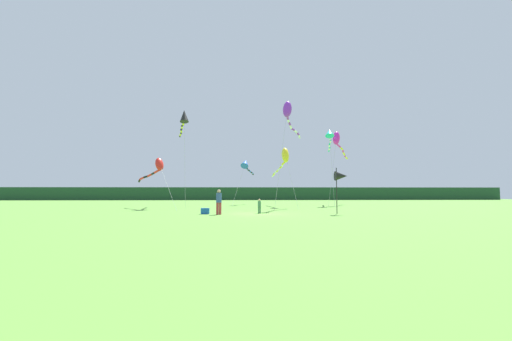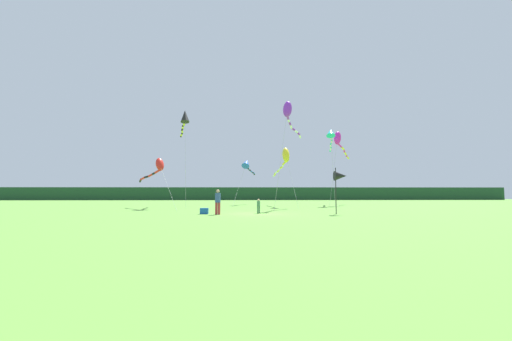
{
  "view_description": "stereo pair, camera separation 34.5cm",
  "coord_description": "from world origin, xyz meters",
  "views": [
    {
      "loc": [
        -1.35,
        -23.56,
        1.54
      ],
      "look_at": [
        0.0,
        6.0,
        3.57
      ],
      "focal_mm": 22.64,
      "sensor_mm": 36.0,
      "label": 1
    },
    {
      "loc": [
        -1.01,
        -23.57,
        1.54
      ],
      "look_at": [
        0.0,
        6.0,
        3.57
      ],
      "focal_mm": 22.64,
      "sensor_mm": 36.0,
      "label": 2
    }
  ],
  "objects": [
    {
      "name": "cooler_box",
      "position": [
        -3.94,
        -0.13,
        0.21
      ],
      "size": [
        0.59,
        0.41,
        0.43
      ],
      "primitive_type": "cube",
      "color": "#1959B2",
      "rests_on": "ground"
    },
    {
      "name": "kite_red",
      "position": [
        -9.43,
        7.52,
        3.97
      ],
      "size": [
        5.47,
        7.11,
        4.96
      ],
      "color": "#B2B2B2",
      "rests_on": "ground"
    },
    {
      "name": "distant_treeline",
      "position": [
        0.0,
        45.0,
        1.31
      ],
      "size": [
        108.0,
        3.77,
        2.62
      ],
      "primitive_type": "cube",
      "color": "#1E4228",
      "rests_on": "ground"
    },
    {
      "name": "kite_yellow",
      "position": [
        3.35,
        11.54,
        5.38
      ],
      "size": [
        1.61,
        10.09,
        6.62
      ],
      "color": "#B2B2B2",
      "rests_on": "ground"
    },
    {
      "name": "kite_magenta",
      "position": [
        10.81,
        16.38,
        8.08
      ],
      "size": [
        4.85,
        7.46,
        9.27
      ],
      "color": "#B2B2B2",
      "rests_on": "ground"
    },
    {
      "name": "person_adult",
      "position": [
        -2.92,
        -0.71,
        0.98
      ],
      "size": [
        0.39,
        0.39,
        1.75
      ],
      "color": "#B23338",
      "rests_on": "ground"
    },
    {
      "name": "kite_black",
      "position": [
        -7.62,
        11.39,
        9.67
      ],
      "size": [
        1.98,
        6.39,
        10.61
      ],
      "color": "#B2B2B2",
      "rests_on": "ground"
    },
    {
      "name": "ground_plane",
      "position": [
        0.0,
        0.0,
        0.0
      ],
      "size": [
        120.0,
        120.0,
        0.0
      ],
      "primitive_type": "plane",
      "color": "#5B9338"
    },
    {
      "name": "kite_blue",
      "position": [
        -0.77,
        17.79,
        5.2
      ],
      "size": [
        2.8,
        9.02,
        6.08
      ],
      "color": "#B2B2B2",
      "rests_on": "ground"
    },
    {
      "name": "banner_flag_pole",
      "position": [
        5.87,
        -0.56,
        2.71
      ],
      "size": [
        0.9,
        0.7,
        3.34
      ],
      "color": "black",
      "rests_on": "ground"
    },
    {
      "name": "person_child",
      "position": [
        -0.01,
        0.37,
        0.6
      ],
      "size": [
        0.24,
        0.24,
        1.07
      ],
      "color": "#3F724C",
      "rests_on": "ground"
    },
    {
      "name": "kite_cyan",
      "position": [
        9.49,
        15.26,
        8.64
      ],
      "size": [
        2.02,
        8.94,
        9.46
      ],
      "color": "#B2B2B2",
      "rests_on": "ground"
    },
    {
      "name": "kite_purple",
      "position": [
        3.2,
        7.22,
        9.32
      ],
      "size": [
        3.77,
        7.87,
        10.44
      ],
      "color": "#B2B2B2",
      "rests_on": "ground"
    }
  ]
}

